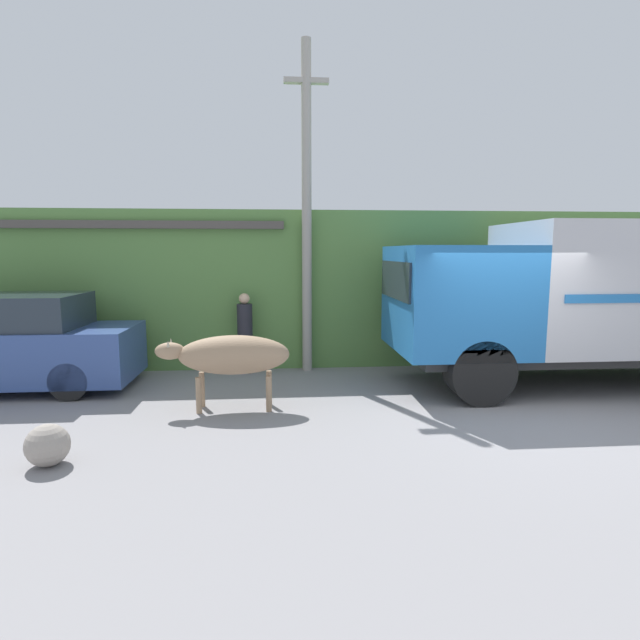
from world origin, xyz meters
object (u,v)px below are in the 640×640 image
Objects in this scene: brown_cow at (231,356)px; roadside_rock at (48,445)px; pedestrian_on_hill at (245,329)px; utility_pole at (307,205)px; parked_suv at (4,345)px; cargo_truck at (596,295)px.

brown_cow reaches higher than roadside_rock.
brown_cow is 2.45m from pedestrian_on_hill.
roadside_rock is (-2.03, -4.43, -0.67)m from pedestrian_on_hill.
pedestrian_on_hill is at bearing 82.28° from brown_cow.
pedestrian_on_hill is 2.86m from utility_pole.
utility_pole reaches higher than parked_suv.
cargo_truck is at bearing 1.54° from brown_cow.
pedestrian_on_hill is 3.32× the size of roadside_rock.
roadside_rock is (-8.62, -2.91, -1.47)m from cargo_truck.
utility_pole is at bearing 55.81° from brown_cow.
cargo_truck is at bearing -17.32° from utility_pole.
pedestrian_on_hill reaches higher than roadside_rock.
parked_suv is at bearing 31.58° from pedestrian_on_hill.
cargo_truck is 1.10× the size of utility_pole.
parked_suv is 4.38m from pedestrian_on_hill.
brown_cow is 4.19× the size of roadside_rock.
brown_cow is 3.89m from utility_pole.
parked_suv reaches higher than roadside_rock.
brown_cow is at bearing 107.40° from pedestrian_on_hill.
cargo_truck reaches higher than pedestrian_on_hill.
parked_suv is 6.25m from utility_pole.
roadside_rock is (-1.97, -1.99, -0.63)m from brown_cow.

